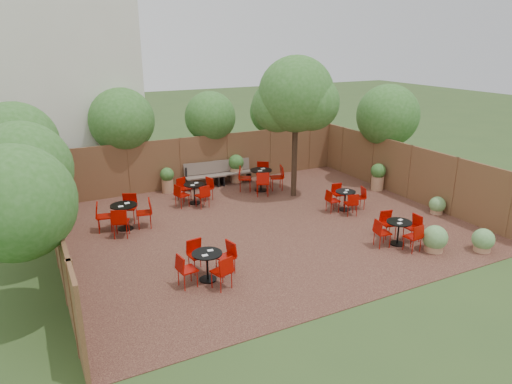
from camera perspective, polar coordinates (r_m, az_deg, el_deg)
ground at (r=14.66m, az=1.01°, el=-4.24°), size 80.00×80.00×0.00m
courtyard_paving at (r=14.66m, az=1.01°, el=-4.21°), size 12.00×10.00×0.02m
fence_back at (r=18.68m, az=-6.24°, el=3.89°), size 12.00×0.08×2.00m
fence_left at (r=12.80m, az=-23.47°, el=-4.48°), size 0.08×10.00×2.00m
fence_right at (r=17.82m, az=18.31°, el=2.34°), size 0.08×10.00×2.00m
neighbour_building at (r=20.08m, az=-22.17°, el=12.39°), size 5.00×4.00×8.00m
overhang_foliage at (r=15.48m, az=-10.06°, el=7.14°), size 15.66×10.54×2.46m
courtyard_tree at (r=16.68m, az=4.94°, el=11.38°), size 2.81×2.71×5.10m
park_bench_left at (r=18.85m, az=-2.92°, el=2.58°), size 1.59×0.67×0.96m
park_bench_right at (r=18.41m, az=-6.33°, el=2.13°), size 1.62×0.65×0.98m
bistro_tables at (r=15.01m, az=-1.38°, el=-1.82°), size 8.64×7.75×0.96m
planters at (r=17.69m, az=-4.44°, el=1.75°), size 11.82×4.07×1.14m
low_shrubs at (r=14.59m, az=22.75°, el=-4.41°), size 2.97×3.24×0.74m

